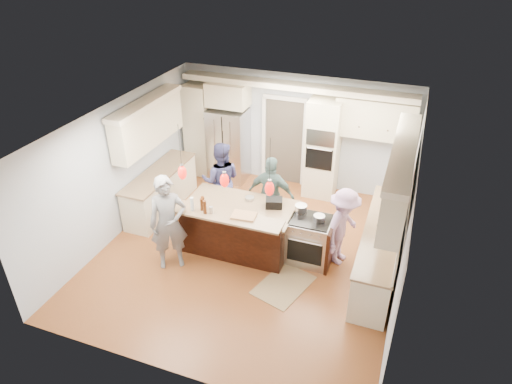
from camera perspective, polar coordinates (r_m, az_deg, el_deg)
ground_plane at (r=9.00m, az=-0.77°, el=-7.39°), size 6.00×6.00×0.00m
room_shell at (r=8.02m, az=-0.86°, el=2.93°), size 5.54×6.04×2.72m
refrigerator at (r=11.15m, az=-3.45°, el=5.89°), size 0.90×0.70×1.80m
oven_column at (r=10.44m, az=8.31°, el=5.34°), size 0.72×0.69×2.30m
back_upper_cabinets at (r=10.68m, az=0.70°, el=9.29°), size 5.30×0.61×2.54m
right_counter_run at (r=8.25m, az=16.07°, el=-3.70°), size 0.64×3.10×2.51m
left_cabinets at (r=10.01m, az=-12.36°, el=3.20°), size 0.64×2.30×2.51m
kitchen_island at (r=8.84m, az=-2.12°, el=-4.29°), size 2.10×1.46×1.12m
island_range at (r=8.58m, az=6.87°, el=-6.00°), size 0.82×0.71×0.92m
pendant_lights at (r=7.70m, az=-3.96°, el=1.48°), size 1.75×0.15×1.03m
person_bar_end at (r=8.30m, az=-10.90°, el=-3.84°), size 0.81×0.74×1.85m
person_far_left at (r=9.64m, az=-4.39°, el=1.42°), size 1.00×0.88×1.72m
person_far_right at (r=9.16m, az=1.93°, el=-0.40°), size 0.98×0.42×1.66m
person_range_side at (r=8.47m, az=10.82°, el=-4.33°), size 0.80×1.10×1.54m
floor_rug at (r=8.26m, az=3.47°, el=-11.54°), size 1.02×1.24×0.01m
water_bottle at (r=8.14m, az=-7.98°, el=-1.52°), size 0.08×0.08×0.27m
beer_bottle_a at (r=8.18m, az=-6.66°, el=-1.33°), size 0.08×0.08×0.25m
beer_bottle_b at (r=8.04m, az=-6.42°, el=-1.89°), size 0.07×0.07×0.26m
beer_bottle_c at (r=8.14m, az=-6.80°, el=-1.56°), size 0.06×0.06×0.23m
drink_can at (r=8.07m, az=-5.61°, el=-2.24°), size 0.07×0.07×0.13m
cutting_board at (r=7.97m, az=-1.53°, el=-2.96°), size 0.45×0.34×0.03m
pot_large at (r=8.49m, az=5.63°, el=-2.04°), size 0.23×0.23×0.13m
pot_small at (r=8.28m, az=7.90°, el=-3.24°), size 0.21×0.21×0.10m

